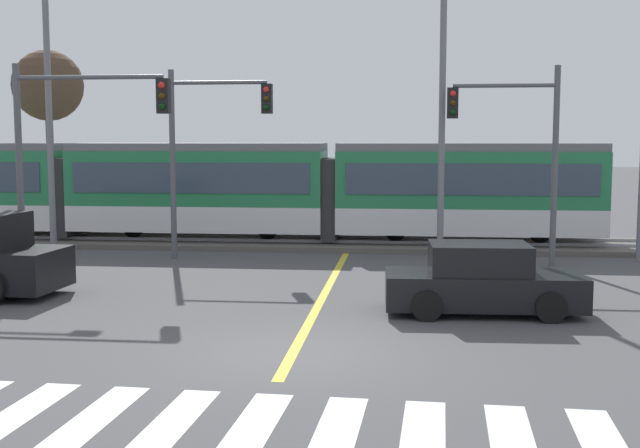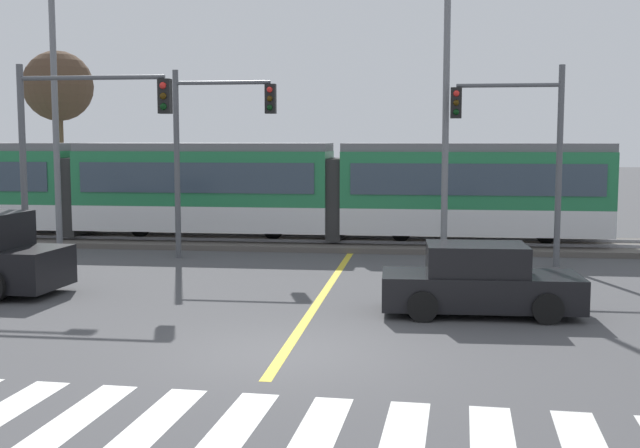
{
  "view_description": "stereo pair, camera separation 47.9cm",
  "coord_description": "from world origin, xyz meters",
  "px_view_note": "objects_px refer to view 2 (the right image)",
  "views": [
    {
      "loc": [
        1.95,
        -13.62,
        3.74
      ],
      "look_at": [
        -0.22,
        6.5,
        1.6
      ],
      "focal_mm": 45.0,
      "sensor_mm": 36.0,
      "label": 1
    },
    {
      "loc": [
        2.43,
        -13.56,
        3.74
      ],
      "look_at": [
        -0.22,
        6.5,
        1.6
      ],
      "focal_mm": 45.0,
      "sensor_mm": 36.0,
      "label": 2
    }
  ],
  "objects_px": {
    "sedan_crossing": "(480,282)",
    "bare_tree_far_west": "(58,88)",
    "traffic_light_mid_left": "(74,135)",
    "street_lamp_west": "(62,100)",
    "traffic_light_far_right": "(522,137)",
    "light_rail_tram": "(205,187)",
    "traffic_light_far_left": "(210,135)",
    "street_lamp_centre": "(454,92)"
  },
  "relations": [
    {
      "from": "sedan_crossing",
      "to": "bare_tree_far_west",
      "type": "distance_m",
      "value": 23.91
    },
    {
      "from": "traffic_light_mid_left",
      "to": "street_lamp_west",
      "type": "distance_m",
      "value": 4.87
    },
    {
      "from": "sedan_crossing",
      "to": "traffic_light_far_right",
      "type": "bearing_deg",
      "value": 76.92
    },
    {
      "from": "street_lamp_west",
      "to": "bare_tree_far_west",
      "type": "relative_size",
      "value": 1.16
    },
    {
      "from": "light_rail_tram",
      "to": "bare_tree_far_west",
      "type": "distance_m",
      "value": 10.29
    },
    {
      "from": "bare_tree_far_west",
      "to": "sedan_crossing",
      "type": "bearing_deg",
      "value": -43.26
    },
    {
      "from": "traffic_light_mid_left",
      "to": "bare_tree_far_west",
      "type": "relative_size",
      "value": 0.76
    },
    {
      "from": "traffic_light_far_left",
      "to": "street_lamp_west",
      "type": "distance_m",
      "value": 5.05
    },
    {
      "from": "traffic_light_mid_left",
      "to": "traffic_light_far_left",
      "type": "bearing_deg",
      "value": 56.31
    },
    {
      "from": "traffic_light_mid_left",
      "to": "traffic_light_far_right",
      "type": "bearing_deg",
      "value": 17.03
    },
    {
      "from": "traffic_light_mid_left",
      "to": "street_lamp_centre",
      "type": "height_order",
      "value": "street_lamp_centre"
    },
    {
      "from": "light_rail_tram",
      "to": "bare_tree_far_west",
      "type": "height_order",
      "value": "bare_tree_far_west"
    },
    {
      "from": "light_rail_tram",
      "to": "street_lamp_centre",
      "type": "xyz_separation_m",
      "value": [
        8.67,
        -3.32,
        3.13
      ]
    },
    {
      "from": "sedan_crossing",
      "to": "traffic_light_mid_left",
      "type": "bearing_deg",
      "value": 163.2
    },
    {
      "from": "traffic_light_far_left",
      "to": "street_lamp_west",
      "type": "height_order",
      "value": "street_lamp_west"
    },
    {
      "from": "sedan_crossing",
      "to": "traffic_light_far_left",
      "type": "distance_m",
      "value": 11.05
    },
    {
      "from": "traffic_light_far_right",
      "to": "sedan_crossing",
      "type": "bearing_deg",
      "value": -103.08
    },
    {
      "from": "traffic_light_far_right",
      "to": "traffic_light_mid_left",
      "type": "bearing_deg",
      "value": -162.97
    },
    {
      "from": "street_lamp_centre",
      "to": "bare_tree_far_west",
      "type": "distance_m",
      "value": 18.7
    },
    {
      "from": "street_lamp_west",
      "to": "street_lamp_centre",
      "type": "bearing_deg",
      "value": 0.61
    },
    {
      "from": "traffic_light_far_right",
      "to": "street_lamp_centre",
      "type": "xyz_separation_m",
      "value": [
        -1.96,
        0.59,
        1.37
      ]
    },
    {
      "from": "light_rail_tram",
      "to": "sedan_crossing",
      "type": "bearing_deg",
      "value": -49.97
    },
    {
      "from": "traffic_light_mid_left",
      "to": "bare_tree_far_west",
      "type": "distance_m",
      "value": 14.53
    },
    {
      "from": "sedan_crossing",
      "to": "light_rail_tram",
      "type": "bearing_deg",
      "value": 130.03
    },
    {
      "from": "traffic_light_far_left",
      "to": "street_lamp_centre",
      "type": "bearing_deg",
      "value": 2.58
    },
    {
      "from": "traffic_light_mid_left",
      "to": "street_lamp_west",
      "type": "bearing_deg",
      "value": 118.87
    },
    {
      "from": "traffic_light_mid_left",
      "to": "light_rail_tram",
      "type": "bearing_deg",
      "value": 79.33
    },
    {
      "from": "street_lamp_west",
      "to": "street_lamp_centre",
      "type": "relative_size",
      "value": 0.96
    },
    {
      "from": "traffic_light_far_right",
      "to": "bare_tree_far_west",
      "type": "distance_m",
      "value": 20.81
    },
    {
      "from": "sedan_crossing",
      "to": "street_lamp_west",
      "type": "bearing_deg",
      "value": 150.19
    },
    {
      "from": "sedan_crossing",
      "to": "street_lamp_centre",
      "type": "height_order",
      "value": "street_lamp_centre"
    },
    {
      "from": "light_rail_tram",
      "to": "traffic_light_mid_left",
      "type": "distance_m",
      "value": 7.94
    },
    {
      "from": "street_lamp_west",
      "to": "bare_tree_far_west",
      "type": "distance_m",
      "value": 9.7
    },
    {
      "from": "street_lamp_centre",
      "to": "street_lamp_west",
      "type": "bearing_deg",
      "value": -179.39
    },
    {
      "from": "traffic_light_mid_left",
      "to": "street_lamp_west",
      "type": "relative_size",
      "value": 0.66
    },
    {
      "from": "light_rail_tram",
      "to": "bare_tree_far_west",
      "type": "relative_size",
      "value": 3.71
    },
    {
      "from": "traffic_light_far_left",
      "to": "street_lamp_centre",
      "type": "xyz_separation_m",
      "value": [
        7.48,
        0.34,
        1.3
      ]
    },
    {
      "from": "traffic_light_far_left",
      "to": "bare_tree_far_west",
      "type": "bearing_deg",
      "value": 135.86
    },
    {
      "from": "sedan_crossing",
      "to": "traffic_light_mid_left",
      "type": "height_order",
      "value": "traffic_light_mid_left"
    },
    {
      "from": "traffic_light_far_left",
      "to": "street_lamp_west",
      "type": "relative_size",
      "value": 0.67
    },
    {
      "from": "traffic_light_far_left",
      "to": "traffic_light_mid_left",
      "type": "height_order",
      "value": "traffic_light_far_left"
    },
    {
      "from": "traffic_light_far_left",
      "to": "traffic_light_far_right",
      "type": "xyz_separation_m",
      "value": [
        9.44,
        -0.25,
        -0.07
      ]
    }
  ]
}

